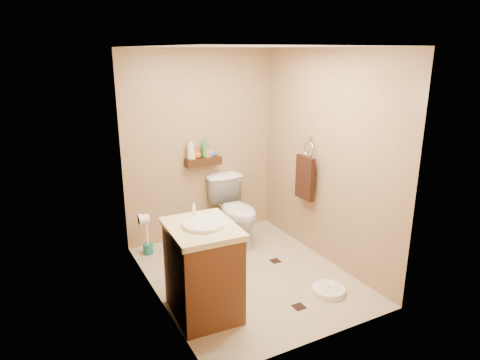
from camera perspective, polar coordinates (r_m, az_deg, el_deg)
ground at (r=4.82m, az=0.99°, el=-12.49°), size 2.50×2.50×0.00m
wall_back at (r=5.45m, az=-5.31°, el=4.49°), size 2.00×0.04×2.40m
wall_front at (r=3.37m, az=11.41°, el=-3.68°), size 2.00×0.04×2.40m
wall_left at (r=3.99m, az=-11.60°, el=-0.44°), size 0.04×2.50×2.40m
wall_right at (r=4.91m, az=11.36°, el=2.82°), size 0.04×2.50×2.40m
ceiling at (r=4.20m, az=1.16°, el=17.37°), size 2.00×2.50×0.02m
wall_shelf at (r=5.42m, az=-4.93°, el=2.48°), size 0.46×0.14×0.10m
floor_accents at (r=4.80m, az=2.01°, el=-12.61°), size 1.21×1.41×0.01m
toilet at (r=5.43m, az=-0.65°, el=-4.17°), size 0.47×0.81×0.83m
vanity at (r=4.00m, az=-4.95°, el=-11.74°), size 0.63×0.75×1.02m
bathroom_scale at (r=4.57m, az=11.70°, el=-14.22°), size 0.36×0.36×0.07m
toilet_brush at (r=5.31m, az=-12.23°, el=-7.84°), size 0.12×0.12×0.51m
towel_ring at (r=5.11m, az=8.69°, el=0.56°), size 0.12×0.30×0.76m
toilet_paper at (r=4.80m, az=-12.74°, el=-5.13°), size 0.12×0.11×0.12m
bottle_a at (r=5.32m, az=-6.60°, el=4.18°), size 0.12×0.12×0.27m
bottle_b at (r=5.35m, az=-6.28°, el=3.60°), size 0.09×0.09×0.15m
bottle_c at (r=5.37m, az=-5.70°, el=3.55°), size 0.14×0.14×0.13m
bottle_d at (r=5.40m, az=-4.64°, el=4.31°), size 0.12×0.12×0.25m
bottle_e at (r=5.41m, az=-4.37°, el=4.01°), size 0.10×0.10×0.18m
bottle_f at (r=5.44m, az=-3.83°, el=3.81°), size 0.14×0.14×0.13m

